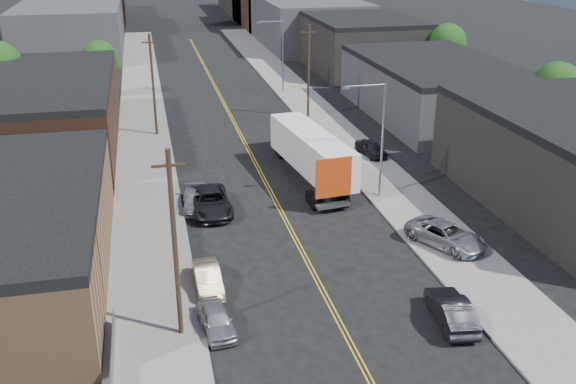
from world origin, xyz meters
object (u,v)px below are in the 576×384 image
car_left_a (216,319)px  car_right_lot_a (446,235)px  car_left_c (211,202)px  car_right_lot_c (371,148)px  car_left_d (195,200)px  car_right_oncoming (451,310)px  car_left_b (208,278)px  semi_truck (306,148)px

car_left_a → car_right_lot_a: size_ratio=0.70×
car_left_c → car_right_lot_c: size_ratio=1.49×
car_left_d → car_right_oncoming: bearing=-52.4°
car_left_b → car_right_lot_a: 15.70m
car_left_a → car_right_oncoming: size_ratio=0.82×
car_left_c → car_right_lot_c: bearing=29.0°
car_left_c → car_right_lot_a: size_ratio=1.09×
car_left_a → car_right_lot_a: (15.62, 6.00, 0.26)m
car_left_c → car_right_lot_c: 17.92m
car_right_lot_c → semi_truck: bearing=-165.7°
semi_truck → car_left_a: 23.22m
car_left_c → car_right_oncoming: size_ratio=1.28×
semi_truck → car_left_b: bearing=-128.1°
car_right_lot_c → car_left_a: bearing=-135.5°
semi_truck → car_right_oncoming: semi_truck is taller
car_left_b → car_left_d: bearing=86.8°
car_left_a → car_left_c: size_ratio=0.64×
car_left_a → car_right_oncoming: (12.08, -2.00, 0.11)m
car_left_a → car_left_c: 15.06m
car_right_lot_a → car_right_oncoming: bearing=-141.6°
car_left_b → car_right_lot_a: car_right_lot_a is taller
car_left_a → car_left_d: bearing=82.1°
car_left_a → semi_truck: bearing=57.6°
car_left_c → car_left_d: 1.47m
car_left_a → car_left_b: (0.02, 4.24, 0.02)m
car_left_c → car_left_b: bearing=-98.5°
car_left_a → car_right_lot_c: size_ratio=0.96×
car_left_b → car_right_lot_a: bearing=4.8°
car_left_b → car_left_d: (0.33, 11.76, -0.04)m
semi_truck → car_right_oncoming: size_ratio=3.53×
car_left_a → car_right_lot_a: 16.73m
car_right_lot_a → car_right_lot_c: car_right_lot_a is taller
car_left_b → car_left_c: bearing=81.0°
car_left_b → car_left_c: car_left_c is taller
car_left_b → car_left_d: car_left_b is taller
semi_truck → car_left_c: semi_truck is taller
car_left_d → car_right_lot_a: bearing=-28.7°
car_left_a → car_right_oncoming: bearing=-16.1°
car_right_lot_a → car_right_lot_c: size_ratio=1.37×
car_left_c → car_right_oncoming: 20.07m
car_left_c → semi_truck: bearing=33.0°
car_left_c → car_right_lot_a: bearing=-33.4°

